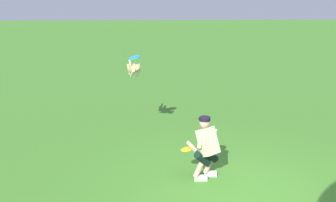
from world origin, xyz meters
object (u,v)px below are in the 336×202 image
Objects in this scene: dog at (134,70)px; frisbee_held at (187,149)px; person at (206,146)px; frisbee_flying at (135,57)px.

frisbee_held is at bearing 11.67° from dog.
person is at bearing 168.37° from frisbee_held.
frisbee_held is at bearing 117.93° from frisbee_flying.
frisbee_flying reaches higher than person.
frisbee_flying is at bearing -62.07° from frisbee_held.
dog reaches higher than person.
frisbee_flying is 2.78m from frisbee_held.
frisbee_flying is 0.98× the size of frisbee_held.
person is at bearing 17.77° from dog.
dog is 4.20× the size of frisbee_flying.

